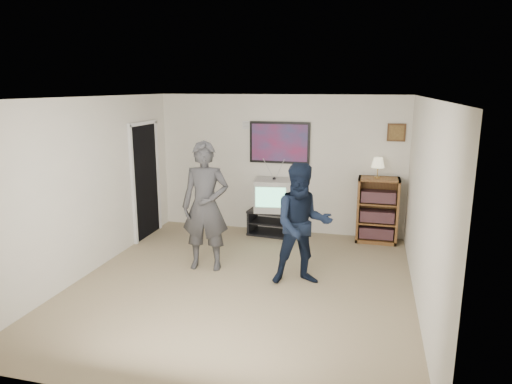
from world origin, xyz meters
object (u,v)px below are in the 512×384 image
at_px(media_stand, 274,222).
at_px(person_short, 302,225).
at_px(bookshelf, 377,210).
at_px(person_tall, 206,206).
at_px(crt_television, 274,195).

distance_m(media_stand, person_short, 2.21).
relative_size(bookshelf, person_tall, 0.60).
xyz_separation_m(crt_television, bookshelf, (1.81, 0.05, -0.18)).
xyz_separation_m(media_stand, crt_television, (-0.01, 0.00, 0.51)).
height_order(media_stand, person_tall, person_tall).
bearing_deg(crt_television, media_stand, -7.84).
relative_size(crt_television, person_short, 0.40).
bearing_deg(person_tall, crt_television, 63.50).
distance_m(media_stand, bookshelf, 1.82).
distance_m(bookshelf, person_tall, 3.07).
bearing_deg(bookshelf, person_short, -116.25).
xyz_separation_m(crt_television, person_short, (0.81, -1.97, 0.09)).
xyz_separation_m(media_stand, bookshelf, (1.79, 0.05, 0.34)).
bearing_deg(person_tall, bookshelf, 29.96).
bearing_deg(bookshelf, crt_television, -178.41).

